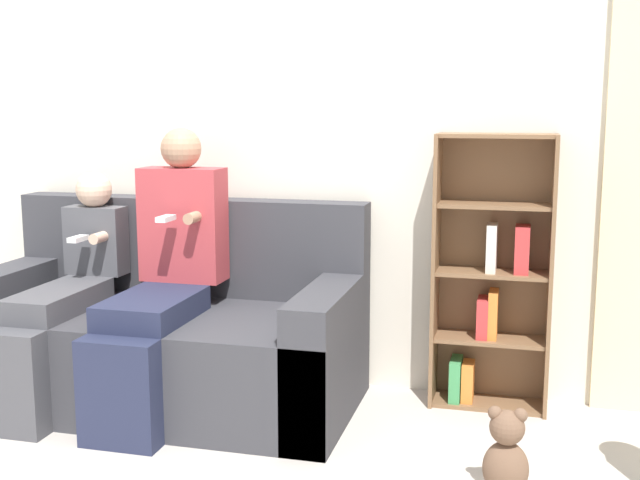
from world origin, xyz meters
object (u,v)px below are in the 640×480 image
(bookshelf, at_px, (491,281))
(teddy_bear, at_px, (506,455))
(adult_seated, at_px, (163,270))
(couch, at_px, (165,339))
(child_seated, at_px, (63,291))

(bookshelf, xyz_separation_m, teddy_bear, (0.11, -0.93, -0.44))
(adult_seated, height_order, teddy_bear, adult_seated)
(couch, distance_m, bookshelf, 1.58)
(bookshelf, bearing_deg, teddy_bear, -83.10)
(couch, relative_size, adult_seated, 1.41)
(adult_seated, height_order, bookshelf, adult_seated)
(child_seated, relative_size, teddy_bear, 3.20)
(couch, bearing_deg, teddy_bear, -19.56)
(child_seated, distance_m, teddy_bear, 2.14)
(teddy_bear, bearing_deg, child_seated, 168.42)
(couch, xyz_separation_m, adult_seated, (0.05, -0.09, 0.36))
(bookshelf, distance_m, teddy_bear, 1.04)
(child_seated, bearing_deg, adult_seated, 6.92)
(child_seated, bearing_deg, bookshelf, 14.70)
(bookshelf, bearing_deg, couch, -166.70)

